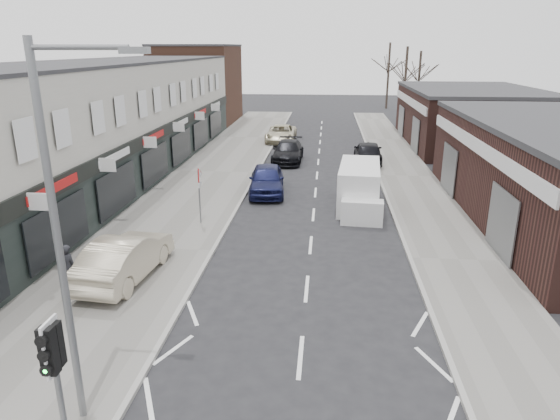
% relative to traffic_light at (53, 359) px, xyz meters
% --- Properties ---
extents(ground, '(160.00, 160.00, 0.00)m').
position_rel_traffic_light_xyz_m(ground, '(4.40, 2.02, -2.41)').
color(ground, black).
rests_on(ground, ground).
extents(pavement_left, '(5.50, 64.00, 0.12)m').
position_rel_traffic_light_xyz_m(pavement_left, '(-2.35, 24.02, -2.35)').
color(pavement_left, slate).
rests_on(pavement_left, ground).
extents(pavement_right, '(3.50, 64.00, 0.12)m').
position_rel_traffic_light_xyz_m(pavement_right, '(10.15, 24.02, -2.35)').
color(pavement_right, slate).
rests_on(pavement_right, ground).
extents(shop_terrace_left, '(8.00, 41.00, 7.10)m').
position_rel_traffic_light_xyz_m(shop_terrace_left, '(-9.10, 21.52, 1.14)').
color(shop_terrace_left, '#B8B5A8').
rests_on(shop_terrace_left, ground).
extents(brick_block_far, '(8.00, 10.00, 8.00)m').
position_rel_traffic_light_xyz_m(brick_block_far, '(-9.10, 47.02, 1.59)').
color(brick_block_far, '#4C2D20').
rests_on(brick_block_far, ground).
extents(right_unit_far, '(10.00, 16.00, 4.50)m').
position_rel_traffic_light_xyz_m(right_unit_far, '(16.90, 36.02, -0.16)').
color(right_unit_far, '#331B17').
rests_on(right_unit_far, ground).
extents(tree_far_a, '(3.60, 3.60, 8.00)m').
position_rel_traffic_light_xyz_m(tree_far_a, '(13.40, 50.02, -2.41)').
color(tree_far_a, '#382D26').
rests_on(tree_far_a, ground).
extents(tree_far_b, '(3.60, 3.60, 7.50)m').
position_rel_traffic_light_xyz_m(tree_far_b, '(15.90, 56.02, -2.41)').
color(tree_far_b, '#382D26').
rests_on(tree_far_b, ground).
extents(tree_far_c, '(3.60, 3.60, 8.50)m').
position_rel_traffic_light_xyz_m(tree_far_c, '(12.90, 62.02, -2.41)').
color(tree_far_c, '#382D26').
rests_on(tree_far_c, ground).
extents(traffic_light, '(0.28, 0.60, 3.10)m').
position_rel_traffic_light_xyz_m(traffic_light, '(0.00, 0.00, 0.00)').
color(traffic_light, slate).
rests_on(traffic_light, pavement_left).
extents(street_lamp, '(2.23, 0.22, 8.00)m').
position_rel_traffic_light_xyz_m(street_lamp, '(-0.13, 1.22, 2.20)').
color(street_lamp, slate).
rests_on(street_lamp, pavement_left).
extents(warning_sign, '(0.12, 0.80, 2.70)m').
position_rel_traffic_light_xyz_m(warning_sign, '(-0.76, 14.02, -0.21)').
color(warning_sign, slate).
rests_on(warning_sign, pavement_left).
extents(white_van, '(2.37, 5.81, 2.21)m').
position_rel_traffic_light_xyz_m(white_van, '(6.69, 17.46, -1.37)').
color(white_van, silver).
rests_on(white_van, ground).
extents(sedan_on_pavement, '(2.12, 4.93, 1.58)m').
position_rel_traffic_light_xyz_m(sedan_on_pavement, '(-1.99, 8.04, -1.51)').
color(sedan_on_pavement, '#BEB298').
rests_on(sedan_on_pavement, pavement_left).
extents(pedestrian, '(0.65, 0.51, 1.58)m').
position_rel_traffic_light_xyz_m(pedestrian, '(-3.57, 7.09, -1.51)').
color(pedestrian, black).
rests_on(pedestrian, pavement_left).
extents(parked_car_left_a, '(2.36, 4.91, 1.62)m').
position_rel_traffic_light_xyz_m(parked_car_left_a, '(1.64, 19.60, -1.61)').
color(parked_car_left_a, '#141840').
rests_on(parked_car_left_a, ground).
extents(parked_car_left_b, '(2.15, 5.12, 1.48)m').
position_rel_traffic_light_xyz_m(parked_car_left_b, '(2.20, 27.96, -1.68)').
color(parked_car_left_b, black).
rests_on(parked_car_left_b, ground).
extents(parked_car_left_c, '(2.49, 5.30, 1.47)m').
position_rel_traffic_light_xyz_m(parked_car_left_c, '(1.00, 35.67, -1.68)').
color(parked_car_left_c, beige).
rests_on(parked_car_left_c, ground).
extents(parked_car_right_a, '(1.59, 4.11, 1.33)m').
position_rel_traffic_light_xyz_m(parked_car_right_a, '(7.23, 23.51, -1.75)').
color(parked_car_right_a, silver).
rests_on(parked_car_right_a, ground).
extents(parked_car_right_b, '(2.13, 4.89, 1.64)m').
position_rel_traffic_light_xyz_m(parked_car_right_b, '(7.90, 27.79, -1.59)').
color(parked_car_right_b, black).
rests_on(parked_car_right_b, ground).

